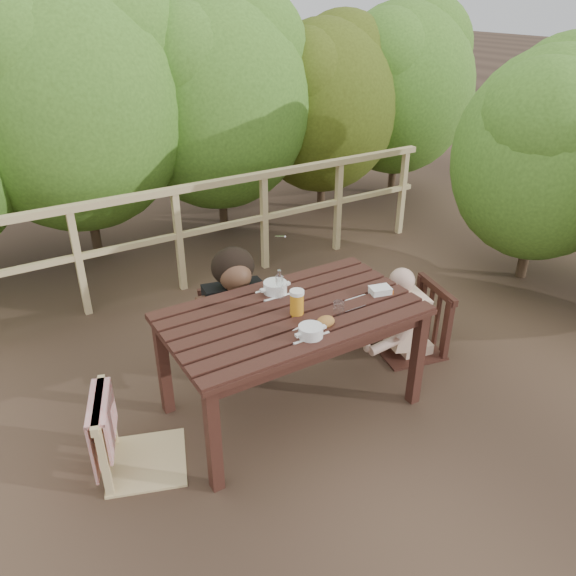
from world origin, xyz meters
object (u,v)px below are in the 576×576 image
chair_right (412,294)px  woman (227,267)px  chair_far (230,299)px  bread_roll (326,322)px  beer_glass (297,303)px  tumbler (339,308)px  soup_far (275,288)px  diner_right (417,282)px  butter_tub (380,291)px  soup_near (311,332)px  chair_left (137,400)px  bottle (279,286)px  table (292,361)px

chair_right → woman: size_ratio=0.71×
chair_far → bread_roll: bearing=-72.4°
woman → beer_glass: 0.94m
beer_glass → tumbler: size_ratio=2.08×
chair_far → soup_far: bearing=-72.6°
diner_right → beer_glass: bearing=109.9°
butter_tub → soup_near: bearing=-150.6°
beer_glass → soup_far: bearing=85.8°
diner_right → butter_tub: bearing=124.2°
soup_far → bread_roll: size_ratio=2.24×
chair_left → tumbler: size_ratio=11.61×
chair_right → soup_far: bearing=-85.5°
chair_left → woman: (1.00, 0.88, 0.22)m
chair_right → soup_near: 1.31m
diner_right → bread_roll: 1.17m
butter_tub → tumbler: bearing=-158.7°
soup_near → soup_far: bearing=81.0°
soup_near → bread_roll: bearing=22.5°
chair_left → bottle: 1.12m
woman → diner_right: (1.21, -0.77, -0.11)m
bottle → chair_far: bearing=93.4°
bread_roll → diner_right: bearing=18.4°
diner_right → chair_far: bearing=70.4°
chair_left → chair_far: 1.32m
table → beer_glass: beer_glass is taller
chair_left → beer_glass: chair_left is taller
soup_far → chair_far: bearing=95.8°
diner_right → tumbler: size_ratio=14.18×
table → chair_right: bearing=5.7°
table → diner_right: (1.18, 0.12, 0.22)m
table → chair_right: size_ratio=1.61×
table → chair_far: size_ratio=1.86×
chair_right → diner_right: diner_right is taller
woman → butter_tub: bearing=134.8°
butter_tub → woman: bearing=136.5°
chair_far → diner_right: size_ratio=0.73×
bottle → beer_glass: bearing=-90.6°
chair_far → bottle: 0.81m
table → bottle: size_ratio=7.31×
woman → soup_near: 1.19m
chair_right → soup_far: 1.16m
bottle → bread_roll: bearing=-79.8°
bread_roll → butter_tub: size_ratio=0.86×
diner_right → beer_glass: 1.20m
soup_near → bottle: bottle is taller
chair_far → woman: 0.27m
tumbler → butter_tub: size_ratio=0.61×
soup_near → tumbler: size_ratio=2.94×
woman → bread_roll: bearing=107.4°
beer_glass → tumbler: beer_glass is taller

